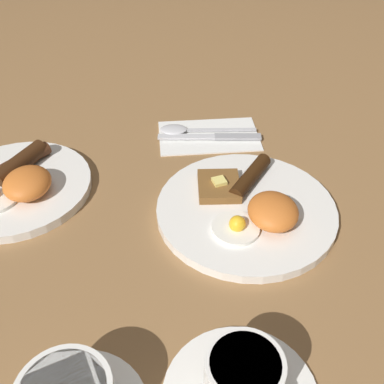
{
  "coord_description": "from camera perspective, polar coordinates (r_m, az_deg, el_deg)",
  "views": [
    {
      "loc": [
        -0.51,
        0.12,
        0.48
      ],
      "look_at": [
        0.03,
        0.08,
        0.03
      ],
      "focal_mm": 42.0,
      "sensor_mm": 36.0,
      "label": 1
    }
  ],
  "objects": [
    {
      "name": "spoon",
      "position": [
        0.88,
        -1.14,
        7.94
      ],
      "size": [
        0.04,
        0.19,
        0.01
      ],
      "rotation": [
        0.0,
        0.0,
        1.52
      ],
      "color": "silver",
      "rests_on": "napkin"
    },
    {
      "name": "ground_plane",
      "position": [
        0.71,
        6.82,
        -2.7
      ],
      "size": [
        3.0,
        3.0,
        0.0
      ],
      "primitive_type": "plane",
      "color": "olive"
    },
    {
      "name": "breakfast_plate_far",
      "position": [
        0.79,
        -21.28,
        0.96
      ],
      "size": [
        0.25,
        0.25,
        0.05
      ],
      "color": "white",
      "rests_on": "ground_plane"
    },
    {
      "name": "napkin",
      "position": [
        0.87,
        2.14,
        7.21
      ],
      "size": [
        0.12,
        0.19,
        0.01
      ],
      "primitive_type": "cube",
      "rotation": [
        0.0,
        0.0,
        0.02
      ],
      "color": "white",
      "rests_on": "ground_plane"
    },
    {
      "name": "knife",
      "position": [
        0.86,
        3.0,
        7.02
      ],
      "size": [
        0.03,
        0.2,
        0.01
      ],
      "rotation": [
        0.0,
        0.0,
        1.5
      ],
      "color": "silver",
      "rests_on": "napkin"
    },
    {
      "name": "breakfast_plate_near",
      "position": [
        0.7,
        7.17,
        -2.01
      ],
      "size": [
        0.28,
        0.28,
        0.05
      ],
      "color": "white",
      "rests_on": "ground_plane"
    }
  ]
}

